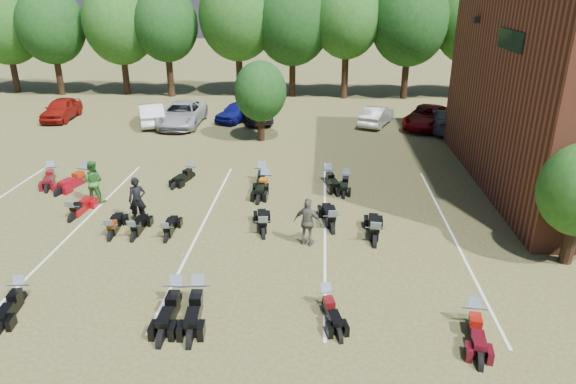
# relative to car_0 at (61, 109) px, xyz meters

# --- Properties ---
(ground) EXTENTS (160.00, 160.00, 0.00)m
(ground) POSITION_rel_car_0_xyz_m (17.07, -19.94, -0.76)
(ground) COLOR brown
(ground) RESTS_ON ground
(car_0) EXTENTS (2.14, 4.60, 1.52)m
(car_0) POSITION_rel_car_0_xyz_m (0.00, 0.00, 0.00)
(car_0) COLOR maroon
(car_0) RESTS_ON ground
(car_1) EXTENTS (3.13, 4.87, 1.52)m
(car_1) POSITION_rel_car_0_xyz_m (6.98, -1.02, -0.00)
(car_1) COLOR silver
(car_1) RESTS_ON ground
(car_2) EXTENTS (2.70, 5.76, 1.59)m
(car_2) POSITION_rel_car_0_xyz_m (9.17, -1.11, 0.03)
(car_2) COLOR #979B9F
(car_2) RESTS_ON ground
(car_3) EXTENTS (3.56, 5.08, 1.36)m
(car_3) POSITION_rel_car_0_xyz_m (14.02, 0.22, -0.08)
(car_3) COLOR black
(car_3) RESTS_ON ground
(car_4) EXTENTS (3.12, 4.29, 1.36)m
(car_4) POSITION_rel_car_0_xyz_m (12.77, 0.46, -0.08)
(car_4) COLOR #0C0F58
(car_4) RESTS_ON ground
(car_5) EXTENTS (2.86, 4.33, 1.35)m
(car_5) POSITION_rel_car_0_xyz_m (22.66, -0.15, -0.09)
(car_5) COLOR beige
(car_5) RESTS_ON ground
(car_6) EXTENTS (4.32, 5.78, 1.46)m
(car_6) POSITION_rel_car_0_xyz_m (26.04, -0.50, -0.03)
(car_6) COLOR #610506
(car_6) RESTS_ON ground
(car_7) EXTENTS (2.34, 4.94, 1.39)m
(car_7) POSITION_rel_car_0_xyz_m (27.08, -1.32, -0.06)
(car_7) COLOR #3C3C41
(car_7) RESTS_ON ground
(person_black) EXTENTS (0.81, 0.64, 1.93)m
(person_black) POSITION_rel_car_0_xyz_m (11.40, -16.65, 0.20)
(person_black) COLOR black
(person_black) RESTS_ON ground
(person_green) EXTENTS (0.95, 0.75, 1.96)m
(person_green) POSITION_rel_car_0_xyz_m (8.72, -14.74, 0.22)
(person_green) COLOR #2C6726
(person_green) RESTS_ON ground
(person_grey) EXTENTS (1.20, 0.80, 1.89)m
(person_grey) POSITION_rel_car_0_xyz_m (18.42, -18.24, 0.18)
(person_grey) COLOR #565149
(person_grey) RESTS_ON ground
(motorcycle_2) EXTENTS (0.99, 2.23, 1.20)m
(motorcycle_2) POSITION_rel_car_0_xyz_m (9.66, -22.56, -0.76)
(motorcycle_2) COLOR black
(motorcycle_2) RESTS_ON ground
(motorcycle_3) EXTENTS (1.01, 2.55, 1.38)m
(motorcycle_3) POSITION_rel_car_0_xyz_m (15.20, -22.38, -0.76)
(motorcycle_3) COLOR black
(motorcycle_3) RESTS_ON ground
(motorcycle_4) EXTENTS (0.82, 2.46, 1.36)m
(motorcycle_4) POSITION_rel_car_0_xyz_m (14.53, -22.43, -0.76)
(motorcycle_4) COLOR black
(motorcycle_4) RESTS_ON ground
(motorcycle_5) EXTENTS (1.12, 2.13, 1.13)m
(motorcycle_5) POSITION_rel_car_0_xyz_m (19.10, -22.29, -0.76)
(motorcycle_5) COLOR black
(motorcycle_5) RESTS_ON ground
(motorcycle_6) EXTENTS (1.04, 2.35, 1.26)m
(motorcycle_6) POSITION_rel_car_0_xyz_m (23.30, -22.92, -0.76)
(motorcycle_6) COLOR #3D0811
(motorcycle_6) RESTS_ON ground
(motorcycle_7) EXTENTS (0.88, 2.27, 1.24)m
(motorcycle_7) POSITION_rel_car_0_xyz_m (8.55, -16.68, -0.76)
(motorcycle_7) COLOR maroon
(motorcycle_7) RESTS_ON ground
(motorcycle_8) EXTENTS (0.91, 2.19, 1.19)m
(motorcycle_8) POSITION_rel_car_0_xyz_m (10.79, -18.22, -0.76)
(motorcycle_8) COLOR black
(motorcycle_8) RESTS_ON ground
(motorcycle_9) EXTENTS (0.67, 2.08, 1.16)m
(motorcycle_9) POSITION_rel_car_0_xyz_m (11.70, -18.23, -0.76)
(motorcycle_9) COLOR black
(motorcycle_9) RESTS_ON ground
(motorcycle_10) EXTENTS (0.69, 2.02, 1.12)m
(motorcycle_10) POSITION_rel_car_0_xyz_m (12.99, -18.22, -0.76)
(motorcycle_10) COLOR black
(motorcycle_10) RESTS_ON ground
(motorcycle_11) EXTENTS (1.13, 2.52, 1.35)m
(motorcycle_11) POSITION_rel_car_0_xyz_m (19.36, -17.02, -0.76)
(motorcycle_11) COLOR black
(motorcycle_11) RESTS_ON ground
(motorcycle_12) EXTENTS (1.07, 2.37, 1.28)m
(motorcycle_12) POSITION_rel_car_0_xyz_m (16.67, -17.64, -0.76)
(motorcycle_12) COLOR black
(motorcycle_12) RESTS_ON ground
(motorcycle_13) EXTENTS (0.92, 2.53, 1.39)m
(motorcycle_13) POSITION_rel_car_0_xyz_m (20.95, -18.03, -0.76)
(motorcycle_13) COLOR black
(motorcycle_13) RESTS_ON ground
(motorcycle_14) EXTENTS (1.43, 2.43, 1.29)m
(motorcycle_14) POSITION_rel_car_0_xyz_m (5.34, -12.07, -0.76)
(motorcycle_14) COLOR #470A10
(motorcycle_14) RESTS_ON ground
(motorcycle_15) EXTENTS (1.39, 2.59, 1.38)m
(motorcycle_15) POSITION_rel_car_0_xyz_m (7.11, -12.29, -0.76)
(motorcycle_15) COLOR maroon
(motorcycle_15) RESTS_ON ground
(motorcycle_16) EXTENTS (1.30, 2.26, 1.20)m
(motorcycle_16) POSITION_rel_car_0_xyz_m (12.29, -11.38, -0.76)
(motorcycle_16) COLOR black
(motorcycle_16) RESTS_ON ground
(motorcycle_17) EXTENTS (0.90, 2.48, 1.36)m
(motorcycle_17) POSITION_rel_car_0_xyz_m (16.17, -12.58, -0.76)
(motorcycle_17) COLOR black
(motorcycle_17) RESTS_ON ground
(motorcycle_18) EXTENTS (0.99, 2.55, 1.39)m
(motorcycle_18) POSITION_rel_car_0_xyz_m (15.93, -11.64, -0.76)
(motorcycle_18) COLOR black
(motorcycle_18) RESTS_ON ground
(motorcycle_19) EXTENTS (0.85, 2.12, 1.15)m
(motorcycle_19) POSITION_rel_car_0_xyz_m (20.09, -11.95, -0.76)
(motorcycle_19) COLOR black
(motorcycle_19) RESTS_ON ground
(motorcycle_20) EXTENTS (1.25, 2.42, 1.29)m
(motorcycle_20) POSITION_rel_car_0_xyz_m (19.23, -11.55, -0.76)
(motorcycle_20) COLOR black
(motorcycle_20) RESTS_ON ground
(tree_line) EXTENTS (56.00, 6.00, 9.79)m
(tree_line) POSITION_rel_car_0_xyz_m (16.07, 9.06, 5.55)
(tree_line) COLOR black
(tree_line) RESTS_ON ground
(young_tree_midfield) EXTENTS (3.20, 3.20, 4.70)m
(young_tree_midfield) POSITION_rel_car_0_xyz_m (15.07, -4.44, 2.33)
(young_tree_midfield) COLOR black
(young_tree_midfield) RESTS_ON ground
(parking_lines) EXTENTS (20.10, 14.00, 0.01)m
(parking_lines) POSITION_rel_car_0_xyz_m (14.07, -16.94, -0.76)
(parking_lines) COLOR silver
(parking_lines) RESTS_ON ground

